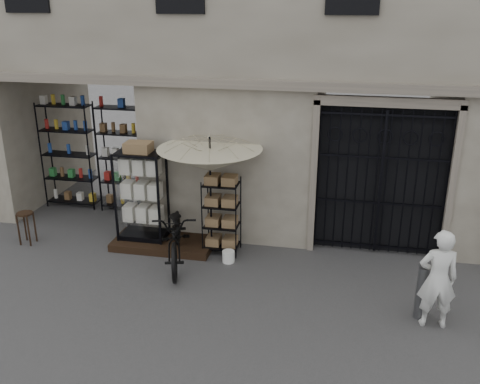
% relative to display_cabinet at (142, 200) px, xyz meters
% --- Properties ---
extents(ground, '(80.00, 80.00, 0.00)m').
position_rel_display_cabinet_xyz_m(ground, '(2.83, -1.61, -0.95)').
color(ground, black).
rests_on(ground, ground).
extents(main_building, '(14.00, 4.00, 9.00)m').
position_rel_display_cabinet_xyz_m(main_building, '(2.83, 2.39, 3.55)').
color(main_building, gray).
rests_on(main_building, ground).
extents(shop_recess, '(3.00, 1.70, 3.00)m').
position_rel_display_cabinet_xyz_m(shop_recess, '(-1.67, 1.19, 0.55)').
color(shop_recess, black).
rests_on(shop_recess, ground).
extents(shop_shelving, '(2.70, 0.50, 2.50)m').
position_rel_display_cabinet_xyz_m(shop_shelving, '(-1.72, 1.69, 0.30)').
color(shop_shelving, black).
rests_on(shop_shelving, ground).
extents(iron_gate, '(2.50, 0.21, 3.00)m').
position_rel_display_cabinet_xyz_m(iron_gate, '(4.58, 0.66, 0.55)').
color(iron_gate, black).
rests_on(iron_gate, ground).
extents(step_platform, '(2.00, 0.90, 0.15)m').
position_rel_display_cabinet_xyz_m(step_platform, '(0.43, -0.06, -0.88)').
color(step_platform, black).
rests_on(step_platform, ground).
extents(display_cabinet, '(1.02, 0.81, 1.93)m').
position_rel_display_cabinet_xyz_m(display_cabinet, '(0.00, 0.00, 0.00)').
color(display_cabinet, black).
rests_on(display_cabinet, step_platform).
extents(wire_rack, '(0.77, 0.64, 1.51)m').
position_rel_display_cabinet_xyz_m(wire_rack, '(1.63, -0.03, -0.21)').
color(wire_rack, black).
rests_on(wire_rack, ground).
extents(market_umbrella, '(2.19, 2.21, 2.80)m').
position_rel_display_cabinet_xyz_m(market_umbrella, '(1.43, -0.06, 1.06)').
color(market_umbrella, black).
rests_on(market_umbrella, ground).
extents(white_bucket, '(0.28, 0.28, 0.22)m').
position_rel_display_cabinet_xyz_m(white_bucket, '(1.85, -0.44, -0.84)').
color(white_bucket, white).
rests_on(white_bucket, ground).
extents(bicycle, '(1.04, 1.30, 2.17)m').
position_rel_display_cabinet_xyz_m(bicycle, '(0.90, -0.64, -0.95)').
color(bicycle, black).
rests_on(bicycle, ground).
extents(wooden_stool, '(0.34, 0.34, 0.67)m').
position_rel_display_cabinet_xyz_m(wooden_stool, '(-2.34, -0.45, -0.60)').
color(wooden_stool, black).
rests_on(wooden_stool, ground).
extents(steel_bollard, '(0.17, 0.17, 0.87)m').
position_rel_display_cabinet_xyz_m(steel_bollard, '(5.18, -1.65, -0.51)').
color(steel_bollard, '#595A5D').
rests_on(steel_bollard, ground).
extents(shopkeeper, '(0.73, 1.64, 0.38)m').
position_rel_display_cabinet_xyz_m(shopkeeper, '(5.36, -1.83, -0.95)').
color(shopkeeper, silver).
rests_on(shopkeeper, ground).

